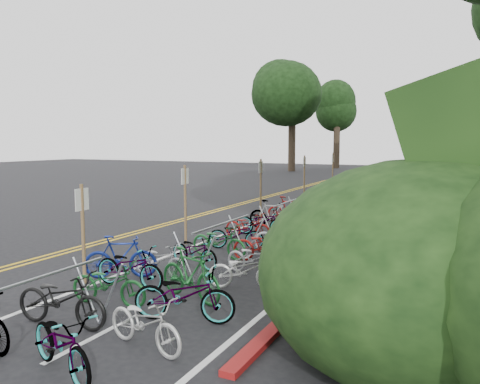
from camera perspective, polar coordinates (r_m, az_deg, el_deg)
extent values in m
plane|color=black|center=(11.70, -22.70, -10.31)|extent=(120.00, 120.00, 0.00)
cube|color=gold|center=(20.62, -5.63, -2.88)|extent=(0.12, 80.00, 0.01)
cube|color=gold|center=(20.47, -4.92, -2.94)|extent=(0.12, 80.00, 0.01)
cube|color=silver|center=(19.19, 2.43, -3.53)|extent=(0.12, 80.00, 0.01)
cube|color=silver|center=(17.97, 14.86, -4.39)|extent=(0.12, 80.00, 0.01)
cube|color=silver|center=(8.26, -18.63, -17.06)|extent=(0.10, 1.60, 0.01)
cube|color=silver|center=(12.99, 0.40, -8.20)|extent=(0.10, 1.60, 0.01)
cube|color=silver|center=(18.47, 8.44, -3.97)|extent=(0.10, 1.60, 0.01)
cube|color=silver|center=(24.20, 12.70, -1.67)|extent=(0.10, 1.60, 0.01)
cube|color=silver|center=(30.03, 15.31, -0.25)|extent=(0.10, 1.60, 0.01)
cube|color=silver|center=(35.92, 17.07, 0.70)|extent=(0.10, 1.60, 0.01)
cube|color=silver|center=(41.84, 18.33, 1.39)|extent=(0.10, 1.60, 0.01)
cube|color=maroon|center=(19.82, 17.39, -3.36)|extent=(0.25, 28.00, 0.10)
cube|color=#382819|center=(29.61, 21.60, -0.41)|extent=(1.40, 44.00, 0.16)
ellipsoid|color=#284C19|center=(10.67, 18.37, -5.95)|extent=(2.00, 2.80, 1.60)
ellipsoid|color=#284C19|center=(15.47, 23.81, -0.59)|extent=(2.60, 3.64, 2.08)
ellipsoid|color=#284C19|center=(27.43, 24.32, 2.10)|extent=(3.00, 4.20, 2.40)
ellipsoid|color=#284C19|center=(33.40, 25.83, 2.93)|extent=(2.40, 3.36, 1.92)
ellipsoid|color=#284C19|center=(13.65, 19.18, -3.99)|extent=(1.80, 2.52, 1.44)
ellipsoid|color=black|center=(8.13, 21.73, -8.57)|extent=(5.28, 6.16, 3.52)
cylinder|color=#2D2319|center=(52.38, 6.33, 5.64)|extent=(0.80, 0.80, 5.68)
ellipsoid|color=black|center=(52.60, 6.40, 11.28)|extent=(7.76, 7.76, 7.37)
cylinder|color=#2D2319|center=(59.18, 11.69, 5.39)|extent=(0.78, 0.78, 5.24)
ellipsoid|color=black|center=(59.31, 11.78, 9.89)|extent=(6.79, 6.79, 6.45)
cylinder|color=gray|center=(7.79, -23.25, -9.56)|extent=(0.05, 2.65, 0.05)
cylinder|color=gray|center=(8.95, -18.26, -11.26)|extent=(0.59, 0.04, 1.16)
cylinder|color=gray|center=(8.58, -15.51, -11.93)|extent=(0.59, 0.04, 1.16)
cylinder|color=gray|center=(11.92, -2.10, -3.86)|extent=(0.05, 3.00, 0.05)
cylinder|color=gray|center=(10.99, -6.84, -7.82)|extent=(0.58, 0.04, 1.13)
cylinder|color=gray|center=(10.71, -4.29, -8.17)|extent=(0.58, 0.04, 1.13)
cylinder|color=gray|center=(13.37, -0.33, -5.27)|extent=(0.58, 0.04, 1.13)
cylinder|color=gray|center=(13.14, 1.87, -5.48)|extent=(0.58, 0.04, 1.13)
cylinder|color=gray|center=(16.45, 6.08, -1.13)|extent=(0.05, 3.00, 0.05)
cylinder|color=gray|center=(15.34, 3.30, -3.80)|extent=(0.58, 0.04, 1.13)
cylinder|color=gray|center=(15.14, 5.26, -3.95)|extent=(0.58, 0.04, 1.13)
cylinder|color=gray|center=(17.93, 6.73, -2.40)|extent=(0.58, 0.04, 1.13)
cylinder|color=gray|center=(17.76, 8.44, -2.51)|extent=(0.58, 0.04, 1.13)
cylinder|color=gray|center=(21.20, 10.66, 0.41)|extent=(0.05, 3.00, 0.05)
cylinder|color=gray|center=(20.00, 8.80, -1.55)|extent=(0.58, 0.04, 1.13)
cylinder|color=gray|center=(19.85, 10.34, -1.64)|extent=(0.58, 0.04, 1.13)
cylinder|color=gray|center=(22.68, 10.88, -0.69)|extent=(0.58, 0.04, 1.13)
cylinder|color=gray|center=(22.54, 12.25, -0.76)|extent=(0.58, 0.04, 1.13)
cylinder|color=gray|center=(26.04, 13.55, 1.38)|extent=(0.05, 3.00, 0.05)
cylinder|color=gray|center=(24.80, 12.19, -0.15)|extent=(0.58, 0.04, 1.13)
cylinder|color=gray|center=(24.67, 13.45, -0.21)|extent=(0.58, 0.04, 1.13)
cylinder|color=gray|center=(27.51, 13.57, 0.42)|extent=(0.58, 0.04, 1.13)
cylinder|color=gray|center=(27.40, 14.72, 0.37)|extent=(0.58, 0.04, 1.13)
cylinder|color=gray|center=(30.93, 15.53, 2.05)|extent=(0.05, 3.00, 0.05)
cylinder|color=gray|center=(29.66, 14.48, 0.80)|extent=(0.58, 0.04, 1.13)
cylinder|color=gray|center=(29.55, 15.54, 0.75)|extent=(0.58, 0.04, 1.13)
cylinder|color=gray|center=(32.40, 15.46, 1.20)|extent=(0.58, 0.04, 1.13)
cylinder|color=gray|center=(32.30, 16.44, 1.16)|extent=(0.58, 0.04, 1.13)
cylinder|color=brown|center=(11.19, -18.58, -4.89)|extent=(0.08, 0.08, 2.28)
cube|color=silver|center=(11.07, -18.72, -0.88)|extent=(0.02, 0.40, 0.50)
cylinder|color=brown|center=(14.81, -6.69, -1.55)|extent=(0.08, 0.08, 2.50)
cube|color=silver|center=(14.71, -6.73, 1.92)|extent=(0.02, 0.40, 0.50)
cylinder|color=brown|center=(20.09, 2.54, 0.49)|extent=(0.08, 0.08, 2.50)
cube|color=silver|center=(20.02, 2.55, 3.05)|extent=(0.02, 0.40, 0.50)
cylinder|color=brown|center=(25.69, 7.84, 1.66)|extent=(0.08, 0.08, 2.50)
cube|color=silver|center=(25.64, 7.87, 3.66)|extent=(0.02, 0.40, 0.50)
cylinder|color=brown|center=(31.44, 11.23, 2.40)|extent=(0.08, 0.08, 2.50)
cube|color=silver|center=(31.40, 11.26, 4.04)|extent=(0.02, 0.40, 0.50)
imported|color=navy|center=(11.50, -14.35, -7.66)|extent=(1.27, 1.72, 1.03)
imported|color=slate|center=(7.20, -20.92, -16.79)|extent=(1.17, 1.85, 0.92)
imported|color=black|center=(8.91, -20.93, -12.07)|extent=(0.82, 1.93, 0.99)
imported|color=beige|center=(7.67, -11.50, -15.31)|extent=(0.92, 1.71, 0.86)
imported|color=#144C1E|center=(9.72, -15.71, -10.68)|extent=(0.77, 1.74, 0.88)
imported|color=slate|center=(8.61, -6.82, -12.32)|extent=(1.11, 1.99, 0.99)
imported|color=slate|center=(10.72, -13.28, -8.86)|extent=(0.65, 1.81, 0.95)
imported|color=#144C1E|center=(9.69, -6.09, -9.97)|extent=(1.02, 1.84, 1.07)
imported|color=#9E9EA3|center=(11.40, -9.79, -8.15)|extent=(0.70, 1.65, 0.84)
imported|color=beige|center=(10.40, 0.53, -9.46)|extent=(1.06, 1.69, 0.84)
imported|color=slate|center=(12.16, -5.57, -7.12)|extent=(1.03, 1.76, 0.87)
imported|color=#9E9EA3|center=(11.40, 1.71, -8.09)|extent=(0.84, 1.66, 0.83)
imported|color=#144C1E|center=(13.08, -2.59, -6.01)|extent=(0.83, 1.84, 0.94)
imported|color=maroon|center=(12.57, 3.02, -6.53)|extent=(0.82, 1.83, 0.93)
imported|color=slate|center=(14.13, -0.48, -5.18)|extent=(1.03, 1.80, 0.89)
imported|color=#9E9EA3|center=(13.61, 5.44, -5.54)|extent=(0.86, 1.86, 0.94)
imported|color=maroon|center=(15.42, 0.97, -4.20)|extent=(0.81, 1.79, 0.91)
imported|color=maroon|center=(14.63, 7.22, -4.72)|extent=(1.24, 1.92, 0.95)
imported|color=slate|center=(16.16, 2.64, -3.59)|extent=(0.69, 1.89, 0.99)
imported|color=beige|center=(15.62, 8.59, -4.19)|extent=(0.61, 1.68, 0.88)
imported|color=slate|center=(17.43, 3.89, -2.75)|extent=(0.59, 1.80, 1.07)
imported|color=beige|center=(16.83, 10.16, -3.53)|extent=(0.69, 1.65, 0.85)
imported|color=maroon|center=(18.51, 6.05, -2.22)|extent=(0.70, 1.86, 1.09)
imported|color=#9E9EA3|center=(17.85, 11.61, -2.87)|extent=(0.45, 1.56, 0.94)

